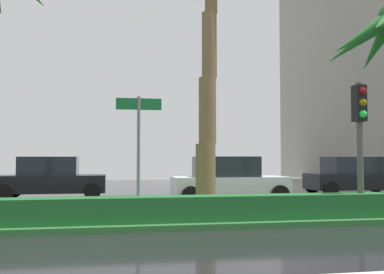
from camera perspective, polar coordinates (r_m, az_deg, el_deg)
The scene contains 8 objects.
ground_plane at distance 12.97m, azimuth -12.53°, elevation -10.26°, with size 90.00×42.00×0.10m, color black.
median_strip at distance 11.96m, azimuth -12.70°, elevation -10.30°, with size 85.50×4.00×0.15m, color #2D6B33.
median_hedge at distance 10.53m, azimuth -12.99°, elevation -9.28°, with size 76.50×0.70×0.60m.
traffic_signal_median_right at distance 12.34m, azimuth 20.94°, elevation 1.62°, with size 0.28×0.43×3.50m.
street_name_sign at distance 10.68m, azimuth -6.94°, elevation -0.48°, with size 1.10×0.08×3.00m.
car_in_traffic_leading at distance 19.17m, azimuth -17.75°, elevation -5.12°, with size 4.30×2.02×1.72m.
car_in_traffic_second at distance 16.74m, azimuth 4.73°, elevation -5.60°, with size 4.30×2.02×1.72m.
car_in_traffic_third at distance 21.61m, azimuth 20.18°, elevation -4.80°, with size 4.30×2.02×1.72m.
Camera 1 is at (0.45, -3.85, 1.66)m, focal length 41.14 mm.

